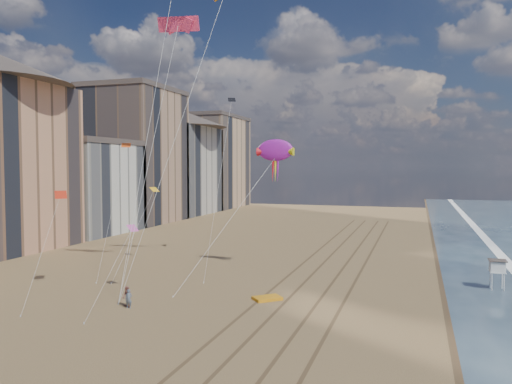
# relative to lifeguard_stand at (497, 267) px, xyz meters

# --- Properties ---
(wet_sand) EXTENTS (260.00, 260.00, 0.00)m
(wet_sand) POSITION_rel_lifeguard_stand_xyz_m (-0.89, 8.96, -2.27)
(wet_sand) COLOR #42301E
(wet_sand) RESTS_ON ground
(tracks) EXTENTS (7.68, 120.00, 0.01)m
(tracks) POSITION_rel_lifeguard_stand_xyz_m (-17.34, -1.04, -2.26)
(tracks) COLOR brown
(tracks) RESTS_ON ground
(buildings) EXTENTS (34.72, 131.35, 29.00)m
(buildings) POSITION_rel_lifeguard_stand_xyz_m (-65.62, 34.55, 11.28)
(buildings) COLOR #C6B284
(buildings) RESTS_ON ground
(lifeguard_stand) EXTENTS (1.63, 1.63, 2.94)m
(lifeguard_stand) POSITION_rel_lifeguard_stand_xyz_m (0.00, 0.00, 0.00)
(lifeguard_stand) COLOR white
(lifeguard_stand) RESTS_ON ground
(grounded_kite) EXTENTS (2.89, 2.82, 0.28)m
(grounded_kite) POSITION_rel_lifeguard_stand_xyz_m (-20.44, -10.65, -2.13)
(grounded_kite) COLOR orange
(grounded_kite) RESTS_ON ground
(show_kite) EXTENTS (5.23, 7.00, 19.38)m
(show_kite) POSITION_rel_lifeguard_stand_xyz_m (-22.86, 0.41, 11.63)
(show_kite) COLOR purple
(show_kite) RESTS_ON ground
(kite_flyer_a) EXTENTS (0.64, 0.46, 1.64)m
(kite_flyer_a) POSITION_rel_lifeguard_stand_xyz_m (-30.92, -16.95, -1.45)
(kite_flyer_a) COLOR slate
(kite_flyer_a) RESTS_ON ground
(kite_flyer_b) EXTENTS (1.09, 1.02, 1.79)m
(kite_flyer_b) POSITION_rel_lifeguard_stand_xyz_m (-31.28, -16.64, -1.37)
(kite_flyer_b) COLOR #8B5146
(kite_flyer_b) RESTS_ON ground
(small_kites) EXTENTS (13.36, 20.01, 14.58)m
(small_kites) POSITION_rel_lifeguard_stand_xyz_m (-37.04, -4.92, 9.85)
(small_kites) COLOR #F1AF19
(small_kites) RESTS_ON ground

